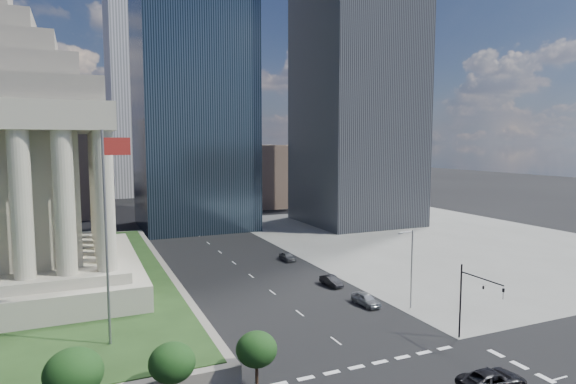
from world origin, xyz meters
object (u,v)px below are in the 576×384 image
traffic_signal_ne (474,295)px  parked_sedan_far (287,257)px  parked_sedan_near (366,299)px  parked_sedan_mid (331,281)px  street_lamp_north (411,264)px  flagpole (108,226)px  pickup_truck (492,380)px

traffic_signal_ne → parked_sedan_far: traffic_signal_ne is taller
parked_sedan_near → parked_sedan_mid: bearing=86.1°
street_lamp_north → parked_sedan_near: street_lamp_north is taller
flagpole → parked_sedan_near: flagpole is taller
parked_sedan_far → traffic_signal_ne: bearing=-86.6°
pickup_truck → parked_sedan_mid: pickup_truck is taller
flagpole → parked_sedan_near: bearing=7.9°
street_lamp_north → pickup_truck: (-6.18, -19.03, -4.82)m
traffic_signal_ne → parked_sedan_far: (-3.39, 40.07, -4.52)m
street_lamp_north → parked_sedan_far: (-4.22, 28.76, -4.93)m
flagpole → parked_sedan_far: size_ratio=4.67×
flagpole → pickup_truck: (28.98, -18.03, -12.27)m
traffic_signal_ne → parked_sedan_near: bearing=103.5°
parked_sedan_near → parked_sedan_far: 25.50m
parked_sedan_near → parked_sedan_mid: size_ratio=1.07×
street_lamp_north → parked_sedan_far: street_lamp_north is taller
street_lamp_north → traffic_signal_ne: bearing=-94.2°
street_lamp_north → parked_sedan_mid: 14.07m
street_lamp_north → pickup_truck: street_lamp_north is taller
traffic_signal_ne → street_lamp_north: (0.83, 11.30, 0.41)m
flagpole → parked_sedan_mid: bearing=23.6°
flagpole → traffic_signal_ne: bearing=-16.7°
traffic_signal_ne → parked_sedan_near: (-3.50, 14.57, -4.46)m
street_lamp_north → parked_sedan_near: 7.29m
street_lamp_north → flagpole: bearing=-178.4°
flagpole → pickup_truck: bearing=-31.9°
parked_sedan_far → pickup_truck: bearing=-93.8°
flagpole → street_lamp_north: flagpole is taller
pickup_truck → parked_sedan_mid: bearing=-1.7°
traffic_signal_ne → street_lamp_north: 11.34m
parked_sedan_mid → traffic_signal_ne: bearing=-86.5°
flagpole → pickup_truck: flagpole is taller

